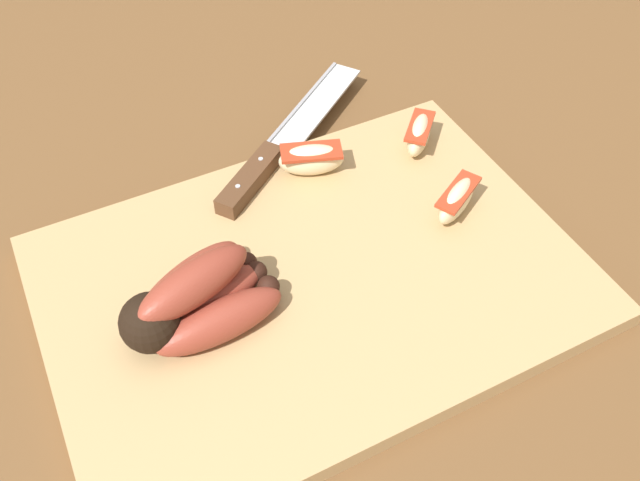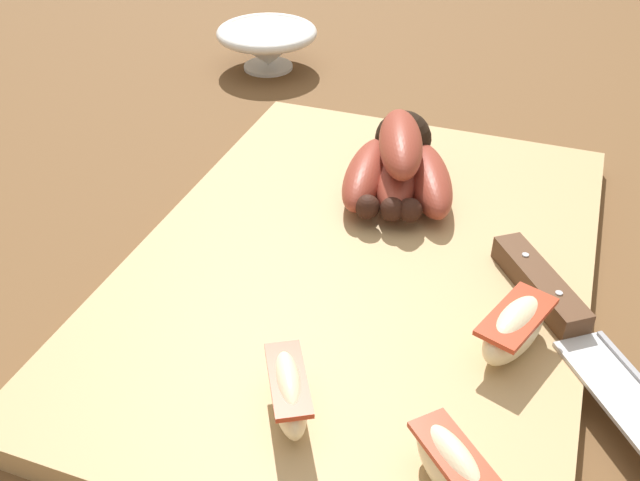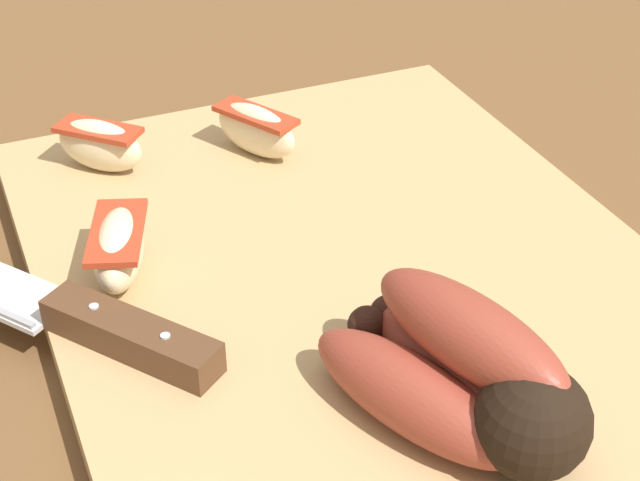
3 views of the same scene
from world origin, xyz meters
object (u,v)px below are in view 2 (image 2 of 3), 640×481
object	(u,v)px
chefs_knife	(577,331)
ceramic_bowl	(267,45)
banana_bunch	(399,164)
apple_wedge_middle	(289,392)
apple_wedge_near	(514,328)
apple_wedge_far	(452,467)

from	to	relation	value
chefs_knife	ceramic_bowl	size ratio (longest dim) A/B	1.99
banana_bunch	apple_wedge_middle	bearing A→B (deg)	-178.86
apple_wedge_near	apple_wedge_far	xyz separation A→B (m)	(-0.12, 0.02, 0.00)
banana_bunch	chefs_knife	bearing A→B (deg)	-131.72
chefs_knife	apple_wedge_middle	xyz separation A→B (m)	(-0.12, 0.16, 0.01)
chefs_knife	apple_wedge_near	size ratio (longest dim) A/B	3.34
chefs_knife	apple_wedge_far	distance (m)	0.16
apple_wedge_middle	apple_wedge_near	bearing A→B (deg)	-49.39
chefs_knife	apple_wedge_far	size ratio (longest dim) A/B	4.18
apple_wedge_far	ceramic_bowl	size ratio (longest dim) A/B	0.48
apple_wedge_far	ceramic_bowl	distance (m)	0.64
banana_bunch	apple_wedge_far	size ratio (longest dim) A/B	2.38
banana_bunch	apple_wedge_middle	world-z (taller)	banana_bunch
banana_bunch	ceramic_bowl	world-z (taller)	banana_bunch
apple_wedge_far	chefs_knife	bearing A→B (deg)	-21.03
banana_bunch	chefs_knife	xyz separation A→B (m)	(-0.14, -0.16, -0.02)
apple_wedge_near	apple_wedge_far	size ratio (longest dim) A/B	1.25
banana_bunch	ceramic_bowl	distance (m)	0.34
apple_wedge_near	ceramic_bowl	distance (m)	0.55
apple_wedge_far	ceramic_bowl	xyz separation A→B (m)	(0.54, 0.34, -0.01)
banana_bunch	apple_wedge_far	world-z (taller)	banana_bunch
chefs_knife	apple_wedge_near	xyz separation A→B (m)	(-0.03, 0.04, 0.01)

